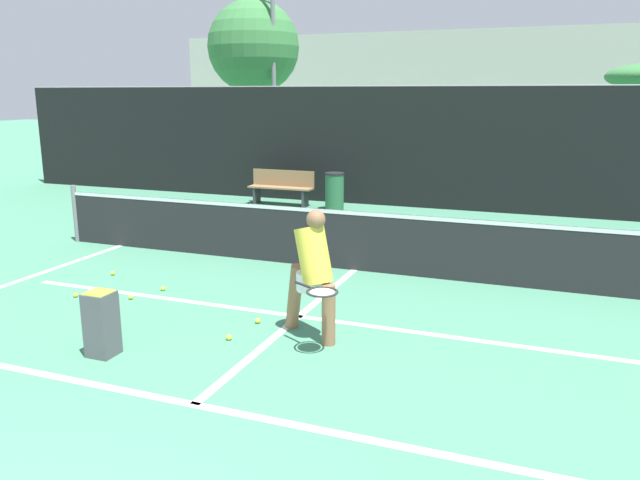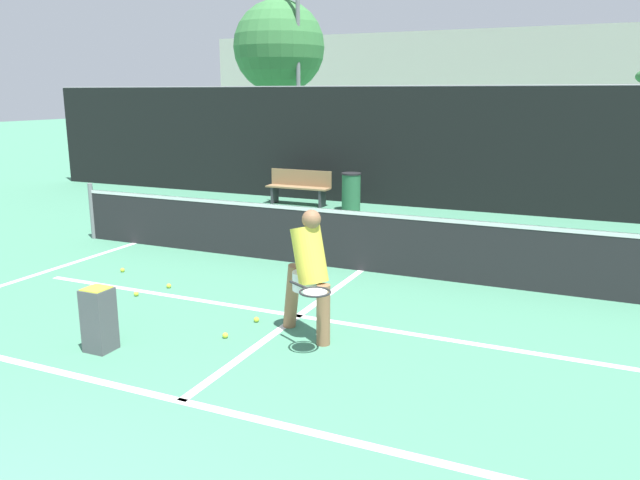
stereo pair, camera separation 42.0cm
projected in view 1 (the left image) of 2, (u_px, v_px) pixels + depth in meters
court_baseline_near at (194, 405)px, 5.62m from camera, size 11.00×0.10×0.01m
court_service_line at (299, 316)px, 7.84m from camera, size 8.25×0.10×0.01m
court_center_mark at (296, 319)px, 7.76m from camera, size 0.10×4.70×0.01m
court_sideline_left at (19, 281)px, 9.32m from camera, size 0.10×5.70×0.01m
net at (355, 239)px, 9.78m from camera, size 11.09×0.09×1.07m
fence_back at (430, 148)px, 14.88m from camera, size 24.00×0.06×2.91m
player_practicing at (313, 270)px, 6.99m from camera, size 0.98×0.99×1.51m
tennis_ball_scattered_0 at (258, 321)px, 7.60m from camera, size 0.07×0.07×0.07m
tennis_ball_scattered_1 at (76, 295)px, 8.57m from camera, size 0.07×0.07×0.07m
tennis_ball_scattered_2 at (163, 288)px, 8.85m from camera, size 0.07×0.07×0.07m
tennis_ball_scattered_4 at (113, 273)px, 9.60m from camera, size 0.07×0.07×0.07m
tennis_ball_scattered_5 at (131, 297)px, 8.48m from camera, size 0.07×0.07×0.07m
tennis_ball_scattered_7 at (229, 337)px, 7.08m from camera, size 0.07×0.07×0.07m
ball_hopper at (101, 322)px, 6.61m from camera, size 0.28×0.28×0.71m
courtside_bench at (282, 186)px, 15.56m from camera, size 1.67×0.40×0.86m
trash_bin at (334, 191)px, 14.84m from camera, size 0.46×0.46×0.90m
parked_car at (420, 170)px, 17.73m from camera, size 1.71×4.11×1.45m
floodlight_mast at (273, 3)px, 22.60m from camera, size 1.10×0.24×9.45m
tree_mid at (254, 47)px, 24.19m from camera, size 3.56×3.56×6.26m
building_far at (505, 89)px, 32.09m from camera, size 36.00×2.40×5.85m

